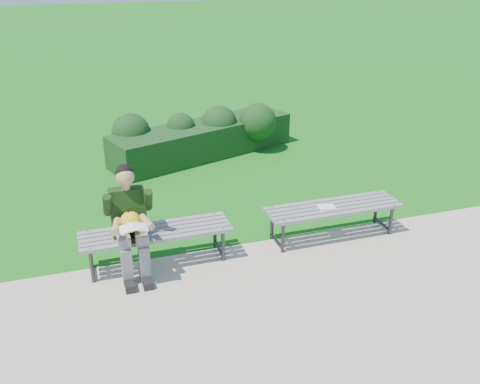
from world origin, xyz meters
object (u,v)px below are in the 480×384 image
at_px(seated_boy, 130,219).
at_px(paper_sheet, 326,207).
at_px(bench_right, 333,210).
at_px(bench_left, 156,234).
at_px(hedge, 203,135).

distance_m(seated_boy, paper_sheet, 2.54).
bearing_deg(seated_boy, bench_right, 1.22).
xyz_separation_m(bench_left, seated_boy, (-0.30, -0.10, 0.30)).
distance_m(bench_left, seated_boy, 0.43).
xyz_separation_m(hedge, bench_right, (0.83, -3.68, 0.01)).
height_order(hedge, bench_left, hedge).
height_order(hedge, seated_boy, seated_boy).
distance_m(bench_left, bench_right, 2.33).
relative_size(bench_left, paper_sheet, 7.60).
xyz_separation_m(hedge, bench_left, (-1.50, -3.64, 0.01)).
relative_size(hedge, seated_boy, 2.78).
xyz_separation_m(bench_left, bench_right, (2.33, -0.04, 0.00)).
relative_size(hedge, bench_right, 2.03).
bearing_deg(bench_left, bench_right, -0.96).
relative_size(bench_left, bench_right, 1.00).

